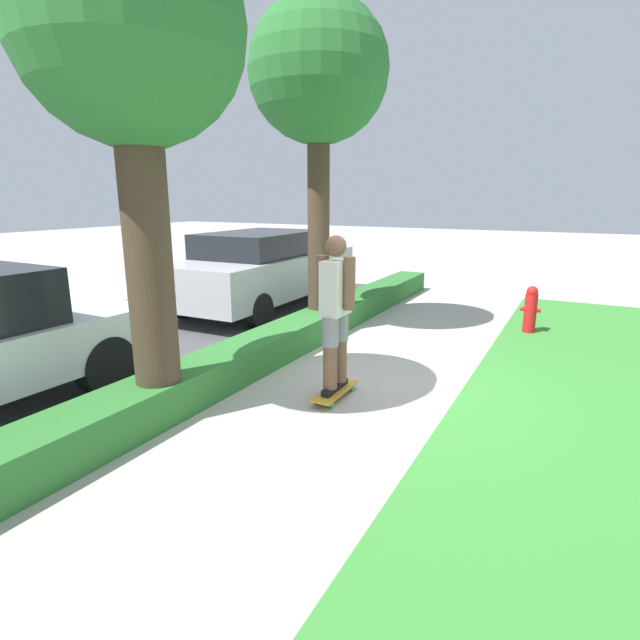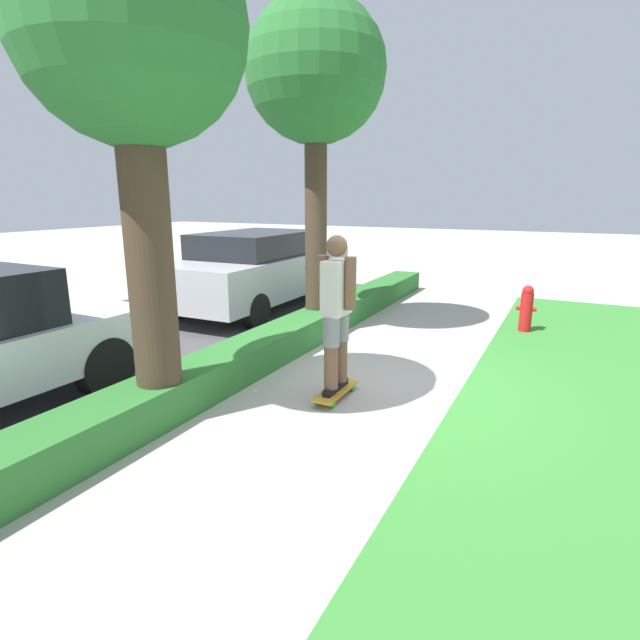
{
  "view_description": "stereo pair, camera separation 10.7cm",
  "coord_description": "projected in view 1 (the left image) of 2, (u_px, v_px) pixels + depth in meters",
  "views": [
    {
      "loc": [
        -5.31,
        -2.1,
        2.22
      ],
      "look_at": [
        -0.23,
        0.6,
        0.79
      ],
      "focal_mm": 28.0,
      "sensor_mm": 36.0,
      "label": 1
    },
    {
      "loc": [
        -5.36,
        -2.01,
        2.22
      ],
      "look_at": [
        -0.23,
        0.6,
        0.79
      ],
      "focal_mm": 28.0,
      "sensor_mm": 36.0,
      "label": 2
    }
  ],
  "objects": [
    {
      "name": "fire_hydrant",
      "position": [
        530.0,
        309.0,
        8.26
      ],
      "size": [
        0.2,
        0.32,
        0.79
      ],
      "color": "red",
      "rests_on": "ground_plane"
    },
    {
      "name": "ground_plane",
      "position": [
        373.0,
        384.0,
        6.05
      ],
      "size": [
        60.0,
        60.0,
        0.0
      ],
      "primitive_type": "plane",
      "color": "#ADA89E"
    },
    {
      "name": "hedge_row",
      "position": [
        263.0,
        350.0,
        6.72
      ],
      "size": [
        13.01,
        0.6,
        0.42
      ],
      "color": "#2D702D",
      "rests_on": "ground_plane"
    },
    {
      "name": "parked_car_middle",
      "position": [
        263.0,
        268.0,
        10.04
      ],
      "size": [
        4.7,
        1.92,
        1.54
      ],
      "rotation": [
        0.0,
        0.0,
        0.01
      ],
      "color": "#B7B7BC",
      "rests_on": "ground_plane"
    },
    {
      "name": "skater_person",
      "position": [
        335.0,
        310.0,
        5.41
      ],
      "size": [
        0.51,
        0.45,
        1.73
      ],
      "color": "black",
      "rests_on": "skateboard"
    },
    {
      "name": "tree_mid",
      "position": [
        318.0,
        78.0,
        7.41
      ],
      "size": [
        2.11,
        2.11,
        5.09
      ],
      "color": "#423323",
      "rests_on": "ground_plane"
    },
    {
      "name": "skateboard",
      "position": [
        335.0,
        391.0,
        5.64
      ],
      "size": [
        0.79,
        0.24,
        0.09
      ],
      "color": "gold",
      "rests_on": "ground_plane"
    },
    {
      "name": "street_asphalt",
      "position": [
        128.0,
        339.0,
        7.96
      ],
      "size": [
        13.01,
        5.0,
        0.01
      ],
      "color": "#474749",
      "rests_on": "ground_plane"
    },
    {
      "name": "tree_near",
      "position": [
        131.0,
        45.0,
        4.28
      ],
      "size": [
        2.01,
        2.01,
        4.62
      ],
      "color": "#423323",
      "rests_on": "ground_plane"
    }
  ]
}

